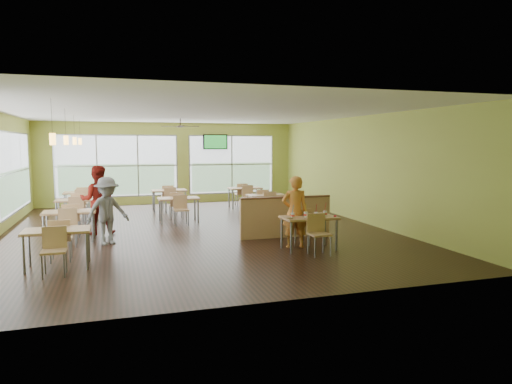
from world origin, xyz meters
TOP-DOWN VIEW (x-y plane):
  - room at (0.00, 0.00)m, footprint 12.00×12.04m
  - window_bays at (-2.65, 3.08)m, footprint 9.24×10.24m
  - main_table at (2.00, -3.00)m, footprint 1.22×1.52m
  - half_wall_divider at (2.00, -1.55)m, footprint 2.40×0.14m
  - dining_tables at (-1.05, 1.71)m, footprint 6.92×8.72m
  - pendant_lights at (-3.20, 0.68)m, footprint 0.11×7.31m
  - ceiling_fan at (-0.00, 3.00)m, footprint 1.25×1.25m
  - tv_backwall at (1.80, 5.90)m, footprint 1.00×0.07m
  - man_plaid at (1.77, -2.71)m, footprint 0.66×0.50m
  - patron_maroon at (-2.57, 0.26)m, footprint 0.92×0.73m
  - patron_grey at (-2.31, -1.11)m, footprint 1.19×0.97m
  - cup_blue at (1.56, -3.12)m, footprint 0.09×0.09m
  - cup_yellow at (1.87, -3.12)m, footprint 0.09×0.09m
  - cup_red_near at (2.09, -3.17)m, footprint 0.09×0.09m
  - cup_red_far at (2.35, -3.10)m, footprint 0.09×0.09m
  - food_basket at (2.36, -2.92)m, footprint 0.23×0.23m
  - ketchup_cup at (2.55, -3.19)m, footprint 0.07×0.07m
  - wrapper_left at (1.46, -3.19)m, footprint 0.16×0.14m
  - wrapper_mid at (2.01, -2.79)m, footprint 0.24×0.23m
  - wrapper_right at (2.17, -3.30)m, footprint 0.15×0.14m

SIDE VIEW (x-z plane):
  - half_wall_divider at x=2.00m, z-range 0.00..1.04m
  - dining_tables at x=-1.05m, z-range 0.20..1.07m
  - main_table at x=2.00m, z-range 0.20..1.07m
  - ketchup_cup at x=2.55m, z-range 0.75..0.78m
  - wrapper_right at x=2.17m, z-range 0.75..0.78m
  - wrapper_left at x=1.46m, z-range 0.75..0.79m
  - wrapper_mid at x=2.01m, z-range 0.75..0.80m
  - food_basket at x=2.36m, z-range 0.75..0.81m
  - patron_grey at x=-2.31m, z-range 0.00..1.60m
  - cup_red_near at x=2.09m, z-range 0.66..0.97m
  - cup_blue at x=1.56m, z-range 0.66..0.97m
  - cup_red_far at x=2.35m, z-range 0.65..0.98m
  - cup_yellow at x=1.87m, z-range 0.65..0.99m
  - man_plaid at x=1.77m, z-range 0.00..1.64m
  - patron_maroon at x=-2.57m, z-range 0.00..1.81m
  - window_bays at x=-2.65m, z-range 0.29..2.66m
  - room at x=0.00m, z-range 0.00..3.20m
  - tv_backwall at x=1.80m, z-range 2.15..2.75m
  - pendant_lights at x=-3.20m, z-range 2.02..2.88m
  - ceiling_fan at x=0.00m, z-range 2.80..3.09m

